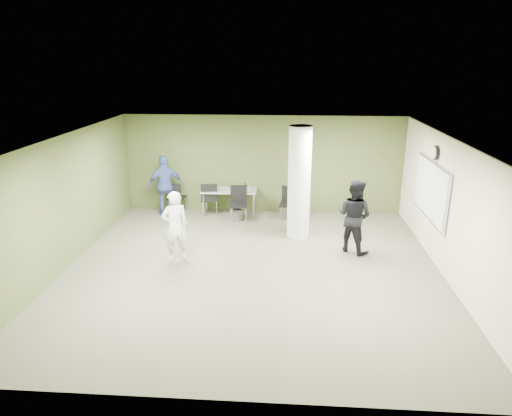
# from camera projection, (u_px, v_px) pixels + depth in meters

# --- Properties ---
(floor) EXTENTS (8.00, 8.00, 0.00)m
(floor) POSITION_uv_depth(u_px,v_px,m) (253.00, 269.00, 9.82)
(floor) COLOR #545242
(floor) RESTS_ON ground
(ceiling) EXTENTS (8.00, 8.00, 0.00)m
(ceiling) POSITION_uv_depth(u_px,v_px,m) (252.00, 139.00, 8.95)
(ceiling) COLOR white
(ceiling) RESTS_ON wall_back
(wall_back) EXTENTS (8.00, 2.80, 0.02)m
(wall_back) POSITION_uv_depth(u_px,v_px,m) (263.00, 164.00, 13.18)
(wall_back) COLOR #4A602D
(wall_back) RESTS_ON floor
(wall_left) EXTENTS (0.02, 8.00, 2.80)m
(wall_left) POSITION_uv_depth(u_px,v_px,m) (64.00, 203.00, 9.65)
(wall_left) COLOR #4A602D
(wall_left) RESTS_ON floor
(wall_right_cream) EXTENTS (0.02, 8.00, 2.80)m
(wall_right_cream) POSITION_uv_depth(u_px,v_px,m) (451.00, 211.00, 9.12)
(wall_right_cream) COLOR beige
(wall_right_cream) RESTS_ON floor
(column) EXTENTS (0.56, 0.56, 2.80)m
(column) POSITION_uv_depth(u_px,v_px,m) (299.00, 183.00, 11.22)
(column) COLOR silver
(column) RESTS_ON floor
(whiteboard) EXTENTS (0.05, 2.30, 1.30)m
(whiteboard) POSITION_uv_depth(u_px,v_px,m) (431.00, 190.00, 10.23)
(whiteboard) COLOR silver
(whiteboard) RESTS_ON wall_right_cream
(wall_clock) EXTENTS (0.06, 0.32, 0.32)m
(wall_clock) POSITION_uv_depth(u_px,v_px,m) (435.00, 153.00, 9.96)
(wall_clock) COLOR black
(wall_clock) RESTS_ON wall_right_cream
(folding_table) EXTENTS (1.58, 0.72, 0.99)m
(folding_table) POSITION_uv_depth(u_px,v_px,m) (230.00, 191.00, 13.03)
(folding_table) COLOR #9A9B95
(folding_table) RESTS_ON floor
(wastebasket) EXTENTS (0.28, 0.28, 0.32)m
(wastebasket) POSITION_uv_depth(u_px,v_px,m) (237.00, 215.00, 12.72)
(wastebasket) COLOR #4C4C4C
(wastebasket) RESTS_ON floor
(chair_back_left) EXTENTS (0.52, 0.52, 0.92)m
(chair_back_left) POSITION_uv_depth(u_px,v_px,m) (176.00, 195.00, 13.21)
(chair_back_left) COLOR black
(chair_back_left) RESTS_ON floor
(chair_back_right) EXTENTS (0.56, 0.56, 0.97)m
(chair_back_right) POSITION_uv_depth(u_px,v_px,m) (209.00, 196.00, 12.99)
(chair_back_right) COLOR black
(chair_back_right) RESTS_ON floor
(chair_table_left) EXTENTS (0.52, 0.52, 0.97)m
(chair_table_left) POSITION_uv_depth(u_px,v_px,m) (239.00, 200.00, 12.62)
(chair_table_left) COLOR black
(chair_table_left) RESTS_ON floor
(chair_table_right) EXTENTS (0.52, 0.52, 0.93)m
(chair_table_right) POSITION_uv_depth(u_px,v_px,m) (289.00, 201.00, 12.69)
(chair_table_right) COLOR black
(chair_table_right) RESTS_ON floor
(woman_white) EXTENTS (0.70, 0.62, 1.60)m
(woman_white) POSITION_uv_depth(u_px,v_px,m) (175.00, 226.00, 10.01)
(woman_white) COLOR white
(woman_white) RESTS_ON floor
(man_black) EXTENTS (1.07, 1.04, 1.74)m
(man_black) POSITION_uv_depth(u_px,v_px,m) (354.00, 216.00, 10.48)
(man_black) COLOR black
(man_black) RESTS_ON floor
(man_blue) EXTENTS (1.10, 0.82, 1.74)m
(man_blue) POSITION_uv_depth(u_px,v_px,m) (166.00, 186.00, 12.96)
(man_blue) COLOR #40549F
(man_blue) RESTS_ON floor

